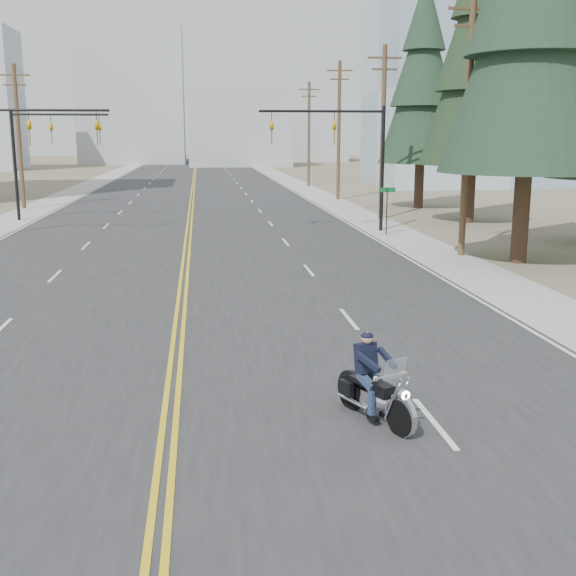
# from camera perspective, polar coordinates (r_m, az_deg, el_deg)

# --- Properties ---
(ground_plane) EXTENTS (400.00, 400.00, 0.00)m
(ground_plane) POSITION_cam_1_polar(r_m,az_deg,el_deg) (10.02, -10.44, -20.67)
(ground_plane) COLOR #776D56
(ground_plane) RESTS_ON ground
(road) EXTENTS (20.00, 200.00, 0.01)m
(road) POSITION_cam_1_polar(r_m,az_deg,el_deg) (78.62, -7.50, 7.91)
(road) COLOR #303033
(road) RESTS_ON ground
(sidewalk_left) EXTENTS (3.00, 200.00, 0.01)m
(sidewalk_left) POSITION_cam_1_polar(r_m,az_deg,el_deg) (79.55, -15.88, 7.61)
(sidewalk_left) COLOR #A5A5A0
(sidewalk_left) RESTS_ON ground
(sidewalk_right) EXTENTS (3.00, 200.00, 0.01)m
(sidewalk_right) POSITION_cam_1_polar(r_m,az_deg,el_deg) (79.35, 0.92, 8.05)
(sidewalk_right) COLOR #A5A5A0
(sidewalk_right) RESTS_ON ground
(traffic_mast_left) EXTENTS (7.10, 0.26, 7.00)m
(traffic_mast_left) POSITION_cam_1_polar(r_m,az_deg,el_deg) (41.57, -20.75, 10.58)
(traffic_mast_left) COLOR black
(traffic_mast_left) RESTS_ON ground
(traffic_mast_right) EXTENTS (7.10, 0.26, 7.00)m
(traffic_mast_right) POSITION_cam_1_polar(r_m,az_deg,el_deg) (41.28, 4.74, 11.29)
(traffic_mast_right) COLOR black
(traffic_mast_right) RESTS_ON ground
(traffic_mast_far) EXTENTS (6.10, 0.26, 7.00)m
(traffic_mast_far) POSITION_cam_1_polar(r_m,az_deg,el_deg) (49.45, -18.95, 10.72)
(traffic_mast_far) COLOR black
(traffic_mast_far) RESTS_ON ground
(street_sign) EXTENTS (0.90, 0.06, 2.62)m
(street_sign) POSITION_cam_1_polar(r_m,az_deg,el_deg) (39.90, 7.83, 6.69)
(street_sign) COLOR black
(street_sign) RESTS_ON ground
(utility_pole_b) EXTENTS (2.20, 0.30, 11.50)m
(utility_pole_b) POSITION_cam_1_polar(r_m,az_deg,el_deg) (33.58, 14.00, 12.64)
(utility_pole_b) COLOR brown
(utility_pole_b) RESTS_ON ground
(utility_pole_c) EXTENTS (2.20, 0.30, 11.00)m
(utility_pole_c) POSITION_cam_1_polar(r_m,az_deg,el_deg) (47.91, 7.51, 12.26)
(utility_pole_c) COLOR brown
(utility_pole_c) RESTS_ON ground
(utility_pole_d) EXTENTS (2.20, 0.30, 11.50)m
(utility_pole_d) POSITION_cam_1_polar(r_m,az_deg,el_deg) (62.56, 4.04, 12.46)
(utility_pole_d) COLOR brown
(utility_pole_d) RESTS_ON ground
(utility_pole_e) EXTENTS (2.20, 0.30, 11.00)m
(utility_pole_e) POSITION_cam_1_polar(r_m,az_deg,el_deg) (79.32, 1.66, 12.18)
(utility_pole_e) COLOR brown
(utility_pole_e) RESTS_ON ground
(utility_pole_left) EXTENTS (2.20, 0.30, 10.50)m
(utility_pole_left) POSITION_cam_1_polar(r_m,az_deg,el_deg) (57.95, -20.51, 11.30)
(utility_pole_left) COLOR brown
(utility_pole_left) RESTS_ON ground
(glass_building) EXTENTS (24.00, 16.00, 20.00)m
(glass_building) POSITION_cam_1_polar(r_m,az_deg,el_deg) (84.58, 15.31, 14.66)
(glass_building) COLOR #9EB5CC
(glass_building) RESTS_ON ground
(haze_bldg_b) EXTENTS (18.00, 14.00, 14.00)m
(haze_bldg_b) POSITION_cam_1_polar(r_m,az_deg,el_deg) (133.64, -3.90, 12.60)
(haze_bldg_b) COLOR #ADB2B7
(haze_bldg_b) RESTS_ON ground
(haze_bldg_c) EXTENTS (16.00, 12.00, 18.00)m
(haze_bldg_c) POSITION_cam_1_polar(r_m,az_deg,el_deg) (124.84, 11.74, 13.35)
(haze_bldg_c) COLOR #B7BCC6
(haze_bldg_c) RESTS_ON ground
(haze_bldg_d) EXTENTS (20.00, 15.00, 26.00)m
(haze_bldg_d) POSITION_cam_1_polar(r_m,az_deg,el_deg) (149.17, -12.21, 14.60)
(haze_bldg_d) COLOR #ADB2B7
(haze_bldg_d) RESTS_ON ground
(haze_bldg_e) EXTENTS (14.00, 14.00, 12.00)m
(haze_bldg_e) POSITION_cam_1_polar(r_m,az_deg,el_deg) (160.29, 1.82, 12.14)
(haze_bldg_e) COLOR #B7BCC6
(haze_bldg_e) RESTS_ON ground
(motorcyclist) EXTENTS (1.73, 2.38, 1.71)m
(motorcyclist) POSITION_cam_1_polar(r_m,az_deg,el_deg) (13.85, 6.92, -7.17)
(motorcyclist) COLOR black
(motorcyclist) RESTS_ON ground
(conifer_tall) EXTENTS (6.51, 6.51, 18.09)m
(conifer_tall) POSITION_cam_1_polar(r_m,az_deg,el_deg) (47.28, 14.69, 17.65)
(conifer_tall) COLOR #382619
(conifer_tall) RESTS_ON ground
(conifer_far) EXTENTS (6.30, 6.30, 16.88)m
(conifer_far) POSITION_cam_1_polar(r_m,az_deg,el_deg) (56.10, 10.62, 16.15)
(conifer_far) COLOR #382619
(conifer_far) RESTS_ON ground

